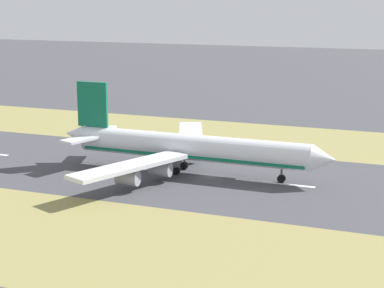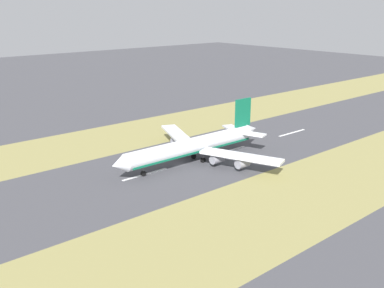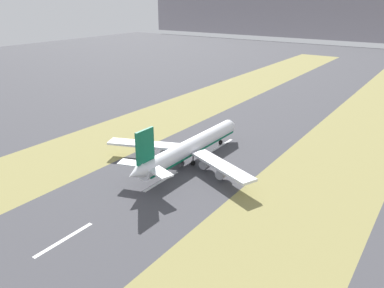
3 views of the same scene
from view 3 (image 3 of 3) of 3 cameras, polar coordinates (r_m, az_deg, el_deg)
ground_plane at (r=146.86m, az=1.41°, el=-2.07°), size 800.00×800.00×0.00m
grass_median_west at (r=173.84m, az=-11.08°, el=1.36°), size 40.00×600.00×0.01m
grass_median_east at (r=130.25m, az=18.28°, el=-6.48°), size 40.00×600.00×0.01m
centreline_dash_near at (r=105.69m, az=-18.90°, el=-13.60°), size 1.20×18.00×0.01m
centreline_dash_mid at (r=128.84m, az=-4.70°, el=-5.69°), size 1.20×18.00×0.01m
centreline_dash_far at (r=158.84m, az=4.43°, el=-0.25°), size 1.20×18.00×0.01m
airplane_main_jet at (r=139.99m, az=-0.45°, el=-0.61°), size 64.14×67.03×20.20m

